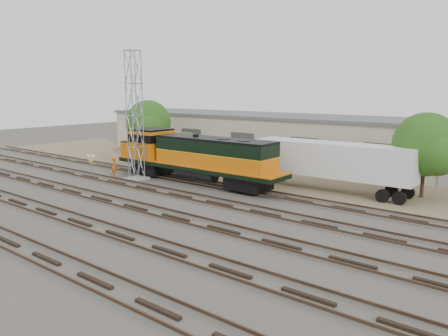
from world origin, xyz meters
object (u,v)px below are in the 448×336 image
Objects in this scene: signal_tower at (135,118)px; worker at (114,167)px; semi_trailer at (336,161)px; locomotive at (193,156)px.

signal_tower is 5.43m from worker.
worker is (-2.61, -0.54, -4.73)m from signal_tower.
semi_trailer is (16.59, 6.88, -3.17)m from signal_tower.
worker is at bearing -159.68° from locomotive.
locomotive is at bearing -126.45° from worker.
signal_tower reaches higher than locomotive.
signal_tower is 6.00× the size of worker.
locomotive is 1.53× the size of signal_tower.
signal_tower is at bearing -155.55° from locomotive.
locomotive reaches higher than semi_trailer.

